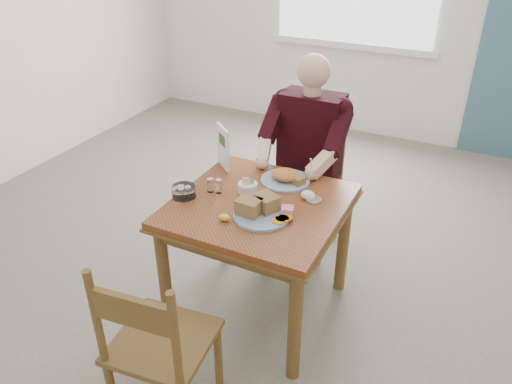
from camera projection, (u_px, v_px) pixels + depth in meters
The scene contains 14 objects.
floor at pixel (259, 306), 3.09m from camera, with size 6.00×6.00×0.00m, color #686154.
lemon_wedge at pixel (225, 217), 2.56m from camera, with size 0.06×0.04×0.03m, color gold.
napkin at pixel (308, 195), 2.74m from camera, with size 0.08×0.07×0.05m, color white.
metal_dish at pixel (314, 200), 2.74m from camera, with size 0.09×0.09×0.01m, color silver.
table at pixel (259, 219), 2.78m from camera, with size 0.92×0.92×0.75m.
chair_far at pixel (309, 183), 3.48m from camera, with size 0.42×0.42×0.95m.
chair_near at pixel (158, 347), 2.18m from camera, with size 0.46×0.46×0.95m.
diner at pixel (307, 144), 3.24m from camera, with size 0.53×0.56×1.39m.
near_plate at pixel (261, 209), 2.59m from camera, with size 0.35×0.35×0.10m.
far_plate at pixel (286, 178), 2.91m from camera, with size 0.38×0.38×0.08m.
caddy at pixel (248, 187), 2.81m from camera, with size 0.13×0.13×0.08m.
shakers at pixel (215, 186), 2.80m from camera, with size 0.09×0.06×0.08m.
creamer at pixel (184, 191), 2.76m from camera, with size 0.15×0.15×0.06m.
menu at pixel (223, 147), 3.03m from camera, with size 0.15×0.13×0.27m.
Camera 1 is at (1.02, -2.10, 2.15)m, focal length 35.00 mm.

